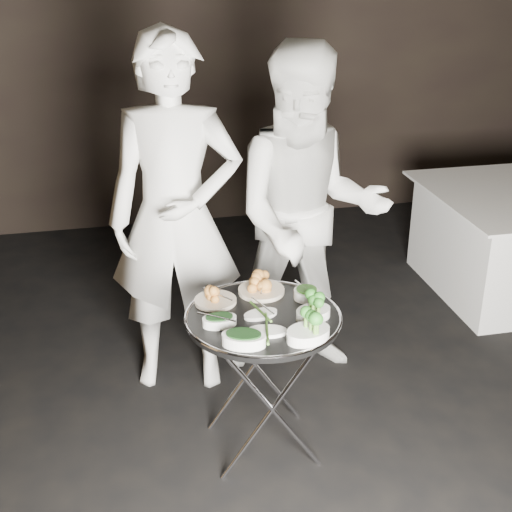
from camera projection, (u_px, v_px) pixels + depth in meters
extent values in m
cube|color=black|center=(332.00, 506.00, 3.15)|extent=(6.00, 7.00, 0.05)
cube|color=black|center=(203.00, 41.00, 5.65)|extent=(6.00, 0.05, 3.00)
cylinder|color=silver|center=(272.00, 409.00, 3.17)|extent=(0.48, 0.02, 0.71)
cylinder|color=silver|center=(272.00, 409.00, 3.17)|extent=(0.48, 0.02, 0.71)
cylinder|color=silver|center=(254.00, 365.00, 3.50)|extent=(0.48, 0.02, 0.71)
cylinder|color=silver|center=(254.00, 365.00, 3.50)|extent=(0.48, 0.02, 0.71)
cylinder|color=silver|center=(219.00, 330.00, 3.16)|extent=(0.02, 0.41, 0.02)
cylinder|color=silver|center=(307.00, 320.00, 3.24)|extent=(0.02, 0.41, 0.02)
cylinder|color=black|center=(263.00, 319.00, 3.19)|extent=(0.69, 0.69, 0.03)
torus|color=silver|center=(263.00, 316.00, 3.18)|extent=(0.71, 0.71, 0.02)
cylinder|color=beige|center=(215.00, 301.00, 3.29)|extent=(0.20, 0.20, 0.02)
cylinder|color=beige|center=(261.00, 291.00, 3.38)|extent=(0.22, 0.22, 0.02)
cylinder|color=white|center=(306.00, 294.00, 3.32)|extent=(0.12, 0.12, 0.04)
cylinder|color=silver|center=(217.00, 294.00, 3.27)|extent=(0.12, 0.15, 0.01)
cylinder|color=silver|center=(264.00, 284.00, 3.36)|extent=(0.07, 0.17, 0.01)
cylinder|color=silver|center=(305.00, 288.00, 3.32)|extent=(0.05, 0.18, 0.01)
cylinder|color=silver|center=(216.00, 317.00, 3.07)|extent=(0.15, 0.11, 0.01)
cylinder|color=silver|center=(314.00, 306.00, 3.16)|extent=(0.12, 0.15, 0.01)
cylinder|color=silver|center=(263.00, 305.00, 3.17)|extent=(0.07, 0.18, 0.01)
imported|color=silver|center=(176.00, 219.00, 3.64)|extent=(0.76, 0.57, 1.90)
imported|color=silver|center=(308.00, 216.00, 3.78)|extent=(0.97, 0.80, 1.82)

